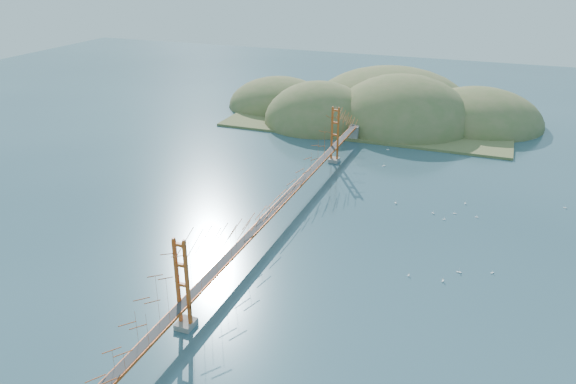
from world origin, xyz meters
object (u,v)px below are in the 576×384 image
(sailboat_1, at_px, (396,203))
(sailboat_0, at_px, (409,275))
(bridge, at_px, (281,181))
(sailboat_2, at_px, (459,272))

(sailboat_1, xyz_separation_m, sailboat_0, (6.33, -23.01, -0.02))
(sailboat_1, bearing_deg, sailboat_0, -74.61)
(bridge, distance_m, sailboat_0, 25.39)
(bridge, relative_size, sailboat_0, 164.42)
(sailboat_0, xyz_separation_m, sailboat_2, (6.32, 3.34, 0.02))
(sailboat_0, bearing_deg, sailboat_2, 27.87)
(bridge, bearing_deg, sailboat_1, 39.87)
(bridge, bearing_deg, sailboat_0, -22.83)
(sailboat_1, distance_m, sailboat_2, 23.39)
(sailboat_1, bearing_deg, bridge, -140.13)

